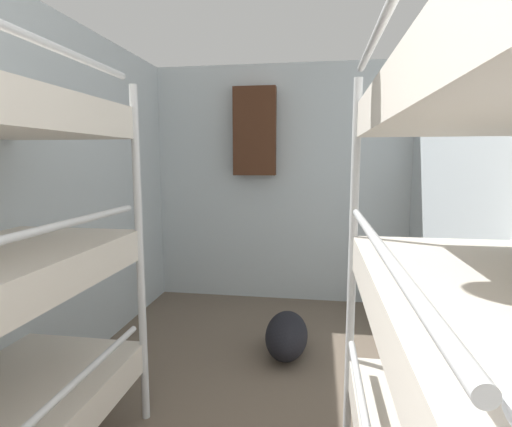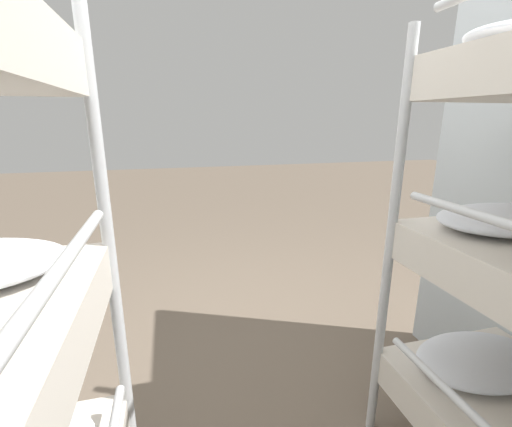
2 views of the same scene
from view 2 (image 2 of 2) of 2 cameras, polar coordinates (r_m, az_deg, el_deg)
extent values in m
plane|color=#6B5B4C|center=(2.44, -2.70, -24.78)|extent=(20.00, 20.00, 0.00)
cylinder|color=silver|center=(1.68, 21.23, -6.83)|extent=(0.04, 0.04, 1.93)
ellipsoid|color=white|center=(1.99, 33.25, -19.69)|extent=(0.61, 0.40, 0.09)
ellipsoid|color=white|center=(1.72, 36.50, -0.72)|extent=(0.61, 0.40, 0.09)
cylinder|color=silver|center=(1.41, -22.59, -11.28)|extent=(0.04, 0.04, 1.93)
camera|label=1|loc=(1.58, -16.36, 13.38)|focal=28.00mm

